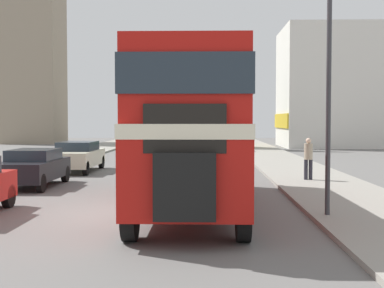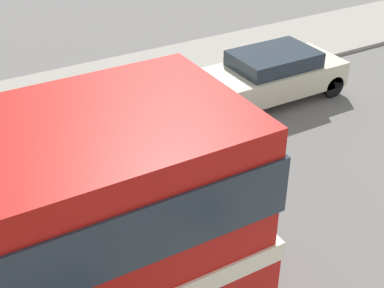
% 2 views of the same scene
% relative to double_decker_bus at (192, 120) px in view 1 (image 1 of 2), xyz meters
% --- Properties ---
extents(ground_plane, '(120.00, 120.00, 0.00)m').
position_rel_double_decker_bus_xyz_m(ground_plane, '(-2.04, -1.02, -2.43)').
color(ground_plane, slate).
extents(sidewalk_right, '(3.50, 120.00, 0.12)m').
position_rel_double_decker_bus_xyz_m(sidewalk_right, '(4.71, -1.02, -2.37)').
color(sidewalk_right, gray).
rests_on(sidewalk_right, ground_plane).
extents(double_decker_bus, '(2.57, 10.42, 4.07)m').
position_rel_double_decker_bus_xyz_m(double_decker_bus, '(0.00, 0.00, 0.00)').
color(double_decker_bus, '#B2140F').
rests_on(double_decker_bus, ground_plane).
extents(bus_distant, '(2.48, 11.07, 4.38)m').
position_rel_double_decker_bus_xyz_m(bus_distant, '(-0.64, 31.67, 0.17)').
color(bus_distant, '#1E602D').
rests_on(bus_distant, ground_plane).
extents(car_parked_mid, '(1.74, 4.03, 1.37)m').
position_rel_double_decker_bus_xyz_m(car_parked_mid, '(-5.93, 4.49, -1.71)').
color(car_parked_mid, black).
rests_on(car_parked_mid, ground_plane).
extents(car_parked_far, '(1.80, 4.44, 1.42)m').
position_rel_double_decker_bus_xyz_m(car_parked_far, '(-5.71, 10.30, -1.69)').
color(car_parked_far, beige).
rests_on(car_parked_far, ground_plane).
extents(pedestrian_walking, '(0.33, 0.33, 1.62)m').
position_rel_double_decker_bus_xyz_m(pedestrian_walking, '(4.38, 6.03, -1.40)').
color(pedestrian_walking, '#282833').
rests_on(pedestrian_walking, sidewalk_right).
extents(street_lamp, '(0.36, 0.36, 5.86)m').
position_rel_double_decker_bus_xyz_m(street_lamp, '(3.37, -1.74, 1.52)').
color(street_lamp, '#38383D').
rests_on(street_lamp, sidewalk_right).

